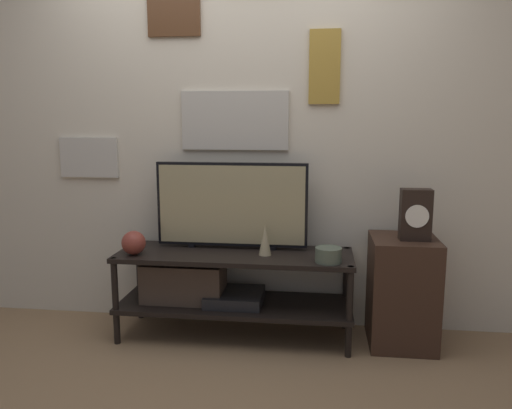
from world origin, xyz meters
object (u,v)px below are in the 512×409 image
Objects in this scene: vase_wide_bowl at (328,255)px; mantel_clock at (415,215)px; television at (232,205)px; vase_slim_bronze at (265,240)px; vase_round_glass at (134,243)px.

vase_wide_bowl is 0.57m from mantel_clock.
vase_wide_bowl is 0.51× the size of mantel_clock.
television is 0.33m from vase_slim_bronze.
vase_round_glass is at bearing -173.52° from vase_slim_bronze.
vase_slim_bronze is (0.23, -0.13, -0.19)m from television.
vase_wide_bowl is (0.62, -0.25, -0.25)m from television.
vase_round_glass is at bearing -158.89° from television.
mantel_clock is (0.51, 0.13, 0.23)m from vase_wide_bowl.
television is at bearing 150.35° from vase_slim_bronze.
mantel_clock is at bearing 3.49° from vase_round_glass.
vase_round_glass is at bearing -176.51° from mantel_clock.
vase_slim_bronze reaches higher than vase_wide_bowl.
mantel_clock reaches higher than vase_slim_bronze.
vase_round_glass is 1.73m from mantel_clock.
television is 6.56× the size of vase_round_glass.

